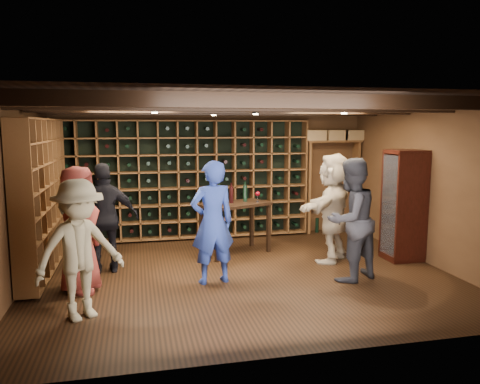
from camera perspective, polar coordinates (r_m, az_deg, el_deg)
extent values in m
plane|color=black|center=(6.96, 0.22, -9.99)|extent=(6.00, 6.00, 0.00)
plane|color=#52341C|center=(9.11, -3.26, 2.35)|extent=(6.00, 0.00, 6.00)
plane|color=#52341C|center=(4.31, 7.62, -4.15)|extent=(6.00, 0.00, 6.00)
plane|color=#52341C|center=(6.69, -25.70, -0.52)|extent=(0.00, 5.00, 5.00)
plane|color=#52341C|center=(7.90, 21.97, 0.89)|extent=(0.00, 5.00, 5.00)
plane|color=black|center=(6.62, 0.23, 11.04)|extent=(6.00, 6.00, 0.00)
cube|color=black|center=(5.07, 4.31, 11.02)|extent=(5.90, 0.18, 0.16)
cube|color=black|center=(6.13, 1.28, 10.53)|extent=(5.90, 0.18, 0.16)
cube|color=black|center=(7.20, -0.85, 10.17)|extent=(5.90, 0.18, 0.16)
cube|color=black|center=(8.28, -2.42, 9.89)|extent=(5.90, 0.18, 0.16)
cylinder|color=black|center=(6.46, -10.37, 10.01)|extent=(0.10, 0.10, 0.10)
cylinder|color=black|center=(7.08, 1.90, 9.96)|extent=(0.10, 0.10, 0.10)
cylinder|color=black|center=(6.79, 12.59, 9.85)|extent=(0.10, 0.10, 0.10)
cylinder|color=black|center=(7.76, -3.23, 9.78)|extent=(0.10, 0.10, 0.10)
cube|color=brown|center=(8.89, -6.42, 1.52)|extent=(4.65, 0.30, 2.20)
cube|color=black|center=(8.89, -6.42, 1.52)|extent=(4.56, 0.02, 2.16)
cube|color=brown|center=(7.47, -22.98, -0.32)|extent=(0.30, 2.65, 2.20)
cube|color=black|center=(7.47, -22.98, -0.32)|extent=(0.29, 0.02, 2.16)
cube|color=brown|center=(9.59, 11.27, 6.09)|extent=(1.15, 0.32, 0.04)
cube|color=brown|center=(9.88, 13.89, 0.71)|extent=(0.05, 0.28, 1.85)
cube|color=brown|center=(9.47, 8.24, 0.54)|extent=(0.05, 0.28, 1.85)
cube|color=#A58252|center=(9.43, 9.05, 6.84)|extent=(0.40, 0.30, 0.20)
cube|color=#A58252|center=(9.61, 11.57, 6.80)|extent=(0.40, 0.30, 0.20)
cube|color=#A58252|center=(9.75, 13.46, 6.76)|extent=(0.40, 0.30, 0.20)
cube|color=black|center=(8.13, 19.08, -7.39)|extent=(0.55, 0.50, 0.10)
cube|color=black|center=(7.96, 19.36, -1.48)|extent=(0.55, 0.50, 1.70)
cube|color=white|center=(7.82, 17.75, -1.56)|extent=(0.01, 0.46, 1.60)
cube|color=black|center=(7.96, 19.36, -1.48)|extent=(0.50, 0.44, 0.02)
sphere|color=#59260C|center=(7.93, 19.27, -0.77)|extent=(0.18, 0.18, 0.18)
imported|color=navy|center=(6.40, -3.37, -3.73)|extent=(0.68, 0.51, 1.70)
imported|color=black|center=(6.69, 13.33, -3.32)|extent=(1.03, 0.94, 1.72)
imported|color=maroon|center=(6.43, -19.06, -4.34)|extent=(0.69, 0.90, 1.65)
imported|color=black|center=(7.14, -16.11, -3.09)|extent=(0.99, 0.48, 1.63)
imported|color=gray|center=(5.52, -18.99, -6.69)|extent=(1.18, 1.02, 1.58)
imported|color=tan|center=(7.60, 11.28, -1.87)|extent=(1.48, 1.51, 1.73)
cube|color=black|center=(7.86, -0.57, -1.54)|extent=(1.29, 0.98, 0.05)
cube|color=black|center=(7.46, -2.84, -5.46)|extent=(0.08, 0.08, 0.83)
cube|color=black|center=(8.07, 3.50, -4.43)|extent=(0.08, 0.08, 0.83)
cube|color=black|center=(7.85, -4.75, -4.78)|extent=(0.08, 0.08, 0.83)
cube|color=black|center=(8.43, 1.43, -3.86)|extent=(0.08, 0.08, 0.83)
cylinder|color=black|center=(7.71, -2.53, -0.49)|extent=(0.07, 0.07, 0.28)
cylinder|color=black|center=(7.84, -1.07, -0.34)|extent=(0.07, 0.07, 0.28)
cylinder|color=black|center=(8.01, 0.63, -0.16)|extent=(0.07, 0.07, 0.28)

